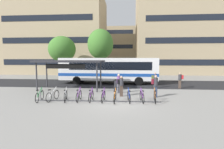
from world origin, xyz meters
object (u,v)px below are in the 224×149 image
parked_bicycle_orange_6 (115,97)px  commuter_maroon_pack_3 (155,84)px  city_bus (108,69)px  parked_bicycle_purple_3 (79,96)px  street_tree_0 (62,49)px  parked_bicycle_purple_5 (103,96)px  commuter_olive_pack_2 (155,79)px  commuter_black_pack_4 (121,85)px  parked_bicycle_orange_9 (155,97)px  transit_shelter (69,62)px  parked_bicycle_purple_4 (91,96)px  commuter_olive_pack_1 (119,82)px  parked_bicycle_green_0 (40,96)px  commuter_red_pack_0 (180,79)px  parked_bicycle_white_2 (66,96)px  parked_bicycle_purple_8 (142,97)px  street_tree_1 (100,44)px  trash_bin (117,85)px  parked_bicycle_blue_7 (129,97)px  parked_bicycle_white_1 (53,96)px

parked_bicycle_orange_6 → commuter_maroon_pack_3: size_ratio=0.96×
city_bus → parked_bicycle_purple_3: size_ratio=7.00×
street_tree_0 → city_bus: bearing=-38.5°
parked_bicycle_purple_5 → commuter_olive_pack_2: bearing=-35.9°
commuter_black_pack_4 → parked_bicycle_orange_9: bearing=-39.1°
parked_bicycle_orange_9 → transit_shelter: size_ratio=0.25×
parked_bicycle_purple_4 → commuter_olive_pack_1: 3.75m
parked_bicycle_green_0 → commuter_black_pack_4: 6.29m
parked_bicycle_purple_3 → parked_bicycle_orange_9: size_ratio=1.00×
transit_shelter → commuter_red_pack_0: 11.56m
parked_bicycle_white_2 → commuter_olive_pack_1: commuter_olive_pack_1 is taller
parked_bicycle_purple_8 → street_tree_1: size_ratio=0.22×
city_bus → commuter_black_pack_4: city_bus is taller
commuter_olive_pack_1 → parked_bicycle_white_2: bearing=13.6°
parked_bicycle_orange_6 → commuter_black_pack_4: bearing=-8.7°
commuter_red_pack_0 → commuter_maroon_pack_3: bearing=72.9°
commuter_red_pack_0 → commuter_black_pack_4: size_ratio=0.99×
parked_bicycle_purple_3 → commuter_olive_pack_2: 8.82m
parked_bicycle_purple_4 → parked_bicycle_purple_3: bearing=89.8°
commuter_olive_pack_2 → commuter_black_pack_4: commuter_black_pack_4 is taller
parked_bicycle_orange_6 → city_bus: bearing=10.8°
parked_bicycle_white_2 → commuter_olive_pack_2: bearing=-63.7°
parked_bicycle_orange_9 → commuter_red_pack_0: 7.07m
commuter_red_pack_0 → trash_bin: size_ratio=1.63×
transit_shelter → commuter_black_pack_4: size_ratio=4.02×
parked_bicycle_purple_5 → transit_shelter: transit_shelter is taller
commuter_olive_pack_1 → street_tree_1: bearing=-101.0°
parked_bicycle_purple_4 → parked_bicycle_purple_8: (3.69, 0.06, 0.00)m
commuter_black_pack_4 → trash_bin: commuter_black_pack_4 is taller
parked_bicycle_purple_8 → commuter_red_pack_0: 7.59m
parked_bicycle_purple_3 → commuter_maroon_pack_3: (5.81, 1.73, 0.65)m
commuter_red_pack_0 → commuter_olive_pack_1: 6.95m
commuter_olive_pack_1 → parked_bicycle_purple_4: bearing=31.7°
parked_bicycle_green_0 → street_tree_0: size_ratio=0.25×
parked_bicycle_orange_6 → street_tree_1: size_ratio=0.22×
parked_bicycle_purple_4 → parked_bicycle_blue_7: bearing=-90.8°
parked_bicycle_blue_7 → commuter_red_pack_0: commuter_red_pack_0 is taller
parked_bicycle_white_2 → commuter_red_pack_0: (10.08, 6.23, 0.59)m
city_bus → parked_bicycle_orange_6: size_ratio=7.00×
parked_bicycle_purple_3 → parked_bicycle_orange_9: (5.52, 0.07, 0.00)m
commuter_olive_pack_2 → transit_shelter: bearing=-179.1°
commuter_olive_pack_1 → parked_bicycle_purple_8: bearing=92.6°
parked_bicycle_blue_7 → parked_bicycle_purple_8: bearing=-91.1°
parked_bicycle_white_1 → parked_bicycle_blue_7: size_ratio=0.99×
parked_bicycle_purple_8 → commuter_olive_pack_1: size_ratio=0.98×
parked_bicycle_purple_3 → commuter_olive_pack_2: (6.47, 5.97, 0.58)m
parked_bicycle_orange_6 → parked_bicycle_purple_4: bearing=86.1°
city_bus → parked_bicycle_orange_6: 9.52m
parked_bicycle_white_2 → city_bus: bearing=-26.1°
parked_bicycle_purple_8 → street_tree_0: bearing=32.3°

